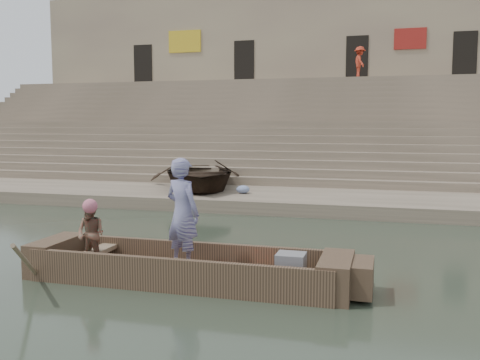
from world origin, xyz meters
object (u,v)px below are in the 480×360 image
at_px(standing_man, 183,213).
at_px(main_rowboat, 186,276).
at_px(television, 290,265).
at_px(beached_rowboat, 198,174).
at_px(rowing_man, 91,234).
at_px(pedestrian, 360,62).

bearing_deg(standing_man, main_rowboat, 154.26).
xyz_separation_m(television, beached_rowboat, (-4.92, 9.25, 0.50)).
relative_size(television, beached_rowboat, 0.09).
distance_m(television, beached_rowboat, 10.49).
relative_size(main_rowboat, beached_rowboat, 1.00).
height_order(rowing_man, beached_rowboat, beached_rowboat).
xyz_separation_m(television, pedestrian, (-0.11, 22.31, 5.65)).
relative_size(rowing_man, beached_rowboat, 0.22).
xyz_separation_m(main_rowboat, television, (1.81, 0.00, 0.31)).
xyz_separation_m(standing_man, pedestrian, (1.79, 22.22, 4.89)).
xyz_separation_m(main_rowboat, standing_man, (-0.08, 0.10, 1.07)).
distance_m(standing_man, beached_rowboat, 9.64).
distance_m(standing_man, television, 2.04).
xyz_separation_m(main_rowboat, rowing_man, (-1.72, -0.16, 0.66)).
bearing_deg(standing_man, rowing_man, 32.03).
distance_m(standing_man, pedestrian, 22.82).
bearing_deg(standing_man, pedestrian, -71.48).
bearing_deg(rowing_man, beached_rowboat, 106.34).
distance_m(main_rowboat, television, 1.84).
distance_m(rowing_man, beached_rowboat, 9.51).
bearing_deg(television, standing_man, 177.10).
bearing_deg(standing_man, television, -159.79).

